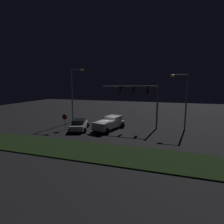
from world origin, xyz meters
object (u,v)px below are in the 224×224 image
at_px(street_lamp_left, 74,90).
at_px(street_lamp_right, 183,95).
at_px(car_sedan, 79,125).
at_px(traffic_signal_gantry, 140,95).
at_px(stop_sign, 65,119).
at_px(pickup_truck, 110,123).

bearing_deg(street_lamp_left, street_lamp_right, -0.00).
bearing_deg(car_sedan, traffic_signal_gantry, -81.42).
xyz_separation_m(traffic_signal_gantry, stop_sign, (-9.90, -4.40, -3.34)).
height_order(car_sedan, traffic_signal_gantry, traffic_signal_gantry).
xyz_separation_m(pickup_truck, car_sedan, (-4.06, -1.45, -0.26)).
xyz_separation_m(street_lamp_left, stop_sign, (1.03, -4.78, -3.93)).
distance_m(pickup_truck, street_lamp_left, 8.77).
distance_m(pickup_truck, traffic_signal_gantry, 6.00).
height_order(street_lamp_left, street_lamp_right, street_lamp_left).
bearing_deg(street_lamp_left, traffic_signal_gantry, -2.00).
distance_m(traffic_signal_gantry, street_lamp_right, 5.80).
bearing_deg(pickup_truck, street_lamp_left, 84.98).
bearing_deg(street_lamp_right, stop_sign, -163.06).
xyz_separation_m(street_lamp_left, street_lamp_right, (16.72, -0.00, -0.55)).
relative_size(street_lamp_right, stop_sign, 3.51).
xyz_separation_m(car_sedan, street_lamp_left, (-2.96, 4.17, 4.75)).
distance_m(car_sedan, traffic_signal_gantry, 9.76).
bearing_deg(car_sedan, stop_sign, 90.74).
bearing_deg(pickup_truck, street_lamp_right, -58.17).
height_order(car_sedan, street_lamp_left, street_lamp_left).
bearing_deg(traffic_signal_gantry, stop_sign, -156.06).
bearing_deg(stop_sign, street_lamp_left, 102.21).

